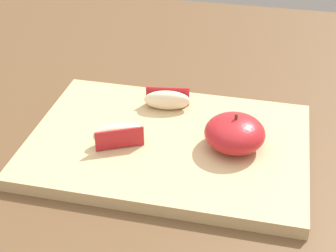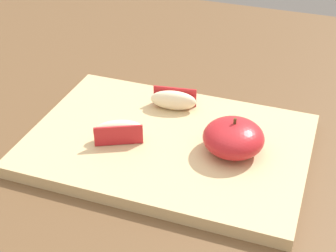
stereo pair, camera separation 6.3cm
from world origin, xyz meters
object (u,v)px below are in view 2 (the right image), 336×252
cutting_board (168,144)px  apple_wedge_back (174,100)px  apple_wedge_near_knife (118,131)px  apple_half_skin_up (233,138)px

cutting_board → apple_wedge_back: size_ratio=5.33×
cutting_board → apple_wedge_near_knife: bearing=-158.8°
apple_wedge_back → cutting_board: bearing=-76.3°
apple_wedge_back → apple_wedge_near_knife: (-0.04, -0.09, 0.00)m
apple_wedge_back → apple_wedge_near_knife: size_ratio=1.00×
apple_wedge_back → apple_wedge_near_knife: 0.10m
cutting_board → apple_wedge_back: (-0.02, 0.07, 0.02)m
apple_half_skin_up → apple_wedge_back: (-0.10, 0.07, -0.01)m
cutting_board → apple_wedge_near_knife: (-0.06, -0.02, 0.02)m
apple_half_skin_up → apple_wedge_near_knife: bearing=-170.0°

